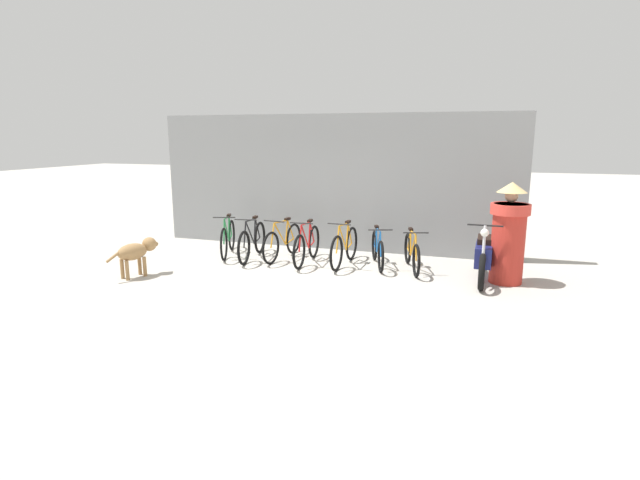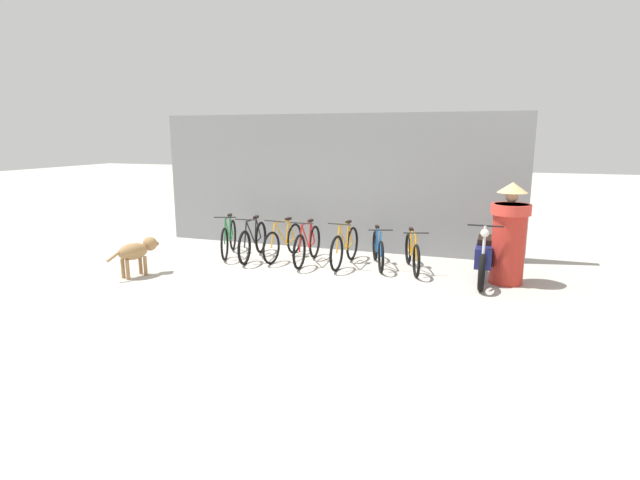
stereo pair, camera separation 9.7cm
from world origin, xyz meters
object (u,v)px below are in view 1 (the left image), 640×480
person_in_robes (509,234)px  bicycle_0 (228,238)px  motorcycle (483,256)px  bicycle_4 (344,247)px  bicycle_5 (378,250)px  bicycle_6 (412,253)px  bicycle_2 (283,242)px  bicycle_3 (307,246)px  stray_dog (137,251)px  bicycle_1 (252,242)px

person_in_robes → bicycle_0: bearing=32.6°
motorcycle → person_in_robes: bearing=80.8°
motorcycle → person_in_robes: size_ratio=1.15×
bicycle_4 → bicycle_5: bearing=106.1°
bicycle_4 → motorcycle: motorcycle is taller
bicycle_4 → motorcycle: bearing=88.7°
bicycle_6 → motorcycle: (1.30, -0.25, 0.11)m
bicycle_2 → motorcycle: motorcycle is taller
bicycle_6 → person_in_robes: person_in_robes is taller
bicycle_3 → stray_dog: bicycle_3 is taller
motorcycle → bicycle_0: bearing=-91.4°
motorcycle → bicycle_4: bearing=-93.0°
bicycle_0 → bicycle_2: bicycle_0 is taller
bicycle_5 → person_in_robes: person_in_robes is taller
bicycle_1 → motorcycle: motorcycle is taller
bicycle_0 → bicycle_1: bearing=60.2°
bicycle_2 → bicycle_6: (2.68, -0.05, -0.03)m
bicycle_5 → person_in_robes: (2.37, -0.41, 0.54)m
bicycle_3 → bicycle_5: bearing=97.3°
bicycle_1 → motorcycle: size_ratio=0.86×
bicycle_6 → person_in_robes: 1.80m
bicycle_2 → motorcycle: size_ratio=0.83×
motorcycle → person_in_robes: person_in_robes is taller
stray_dog → person_in_robes: size_ratio=0.57×
bicycle_4 → person_in_robes: (3.00, -0.26, 0.51)m
bicycle_1 → stray_dog: size_ratio=1.74×
bicycle_0 → bicycle_6: size_ratio=1.02×
bicycle_5 → bicycle_1: bearing=-103.9°
motorcycle → stray_dog: (-5.99, -1.77, 0.04)m
bicycle_5 → bicycle_0: bearing=-107.0°
bicycle_1 → stray_dog: (-1.40, -1.88, 0.11)m
bicycle_3 → motorcycle: (3.38, -0.11, 0.07)m
bicycle_5 → bicycle_6: bicycle_6 is taller
bicycle_2 → stray_dog: 2.89m
bicycle_4 → person_in_robes: person_in_robes is taller
bicycle_4 → bicycle_2: bearing=-92.0°
person_in_robes → motorcycle: bearing=25.4°
stray_dog → bicycle_3: bearing=-33.5°
motorcycle → bicycle_6: bearing=-99.9°
bicycle_1 → bicycle_4: bicycle_1 is taller
bicycle_2 → bicycle_5: (2.00, 0.04, -0.03)m
motorcycle → bicycle_3: bearing=-90.8°
bicycle_5 → bicycle_4: bearing=-95.7°
bicycle_3 → bicycle_4: bearing=93.9°
bicycle_2 → bicycle_4: 1.37m
bicycle_2 → bicycle_3: (0.60, -0.19, 0.01)m
bicycle_1 → bicycle_3: bicycle_1 is taller
bicycle_2 → bicycle_4: (1.36, -0.12, 0.01)m
bicycle_1 → motorcycle: (4.59, -0.10, 0.07)m
bicycle_0 → bicycle_5: bicycle_0 is taller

